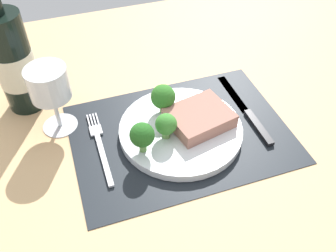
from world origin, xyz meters
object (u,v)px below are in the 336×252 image
at_px(knife, 248,113).
at_px(wine_glass, 49,87).
at_px(fork, 100,146).
at_px(plate, 181,130).
at_px(steak, 200,118).
at_px(wine_bottle, 14,62).

xyz_separation_m(knife, wine_glass, (-0.37, 0.09, 0.09)).
relative_size(fork, wine_glass, 1.37).
xyz_separation_m(plate, fork, (-0.16, 0.01, -0.01)).
bearing_deg(fork, steak, -2.73).
bearing_deg(plate, wine_bottle, 145.59).
relative_size(steak, wine_bottle, 0.39).
xyz_separation_m(plate, steak, (0.04, -0.00, 0.02)).
height_order(steak, wine_glass, wine_glass).
distance_m(wine_bottle, wine_glass, 0.11).
relative_size(knife, wine_bottle, 0.78).
xyz_separation_m(steak, wine_glass, (-0.26, 0.10, 0.07)).
bearing_deg(plate, fork, 174.85).
distance_m(knife, wine_glass, 0.40).
bearing_deg(fork, wine_bottle, 126.08).
bearing_deg(steak, wine_glass, 158.94).
distance_m(plate, wine_bottle, 0.35).
bearing_deg(steak, wine_bottle, 148.85).
relative_size(wine_bottle, wine_glass, 2.11).
bearing_deg(fork, plate, -3.49).
relative_size(fork, wine_bottle, 0.65).
bearing_deg(wine_glass, knife, -14.14).
bearing_deg(plate, wine_glass, 155.87).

